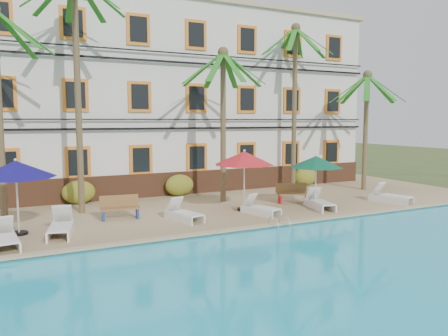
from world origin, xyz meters
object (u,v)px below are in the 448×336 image
palm_b (77,62)px  pool_ladder (279,225)px  palm_d (295,86)px  bench_right (293,193)px  lounger_c (183,213)px  umbrella_red (244,158)px  bench_left (120,207)px  lounger_e (319,202)px  lounger_f (390,196)px  lounger_b (61,226)px  umbrella_blue (16,170)px  lounger_a (5,238)px  palm_e (366,113)px  umbrella_green (316,162)px  palm_c (223,103)px  lounger_d (260,208)px

palm_b → pool_ladder: (6.17, -5.52, -6.18)m
palm_d → bench_right: 6.67m
lounger_c → palm_b: bearing=136.1°
umbrella_red → bench_left: (-5.16, 0.70, -1.77)m
lounger_e → lounger_f: size_ratio=0.98×
umbrella_red → lounger_b: (-7.52, -0.84, -1.93)m
umbrella_blue → lounger_c: (5.76, -0.50, -1.94)m
umbrella_red → lounger_c: umbrella_red is taller
palm_b → palm_d: (11.59, 1.26, -0.45)m
umbrella_red → lounger_a: 9.54m
palm_d → lounger_f: size_ratio=4.48×
palm_d → pool_ladder: size_ratio=12.21×
palm_d → lounger_f: (1.81, -5.28, -5.44)m
palm_d → lounger_f: palm_d is taller
palm_e → bench_right: size_ratio=4.18×
umbrella_green → bench_left: size_ratio=1.53×
lounger_c → bench_right: (5.92, 1.09, 0.19)m
umbrella_green → bench_right: bearing=105.9°
lounger_f → lounger_c: bearing=175.3°
lounger_c → bench_right: 6.02m
lounger_f → pool_ladder: bearing=-168.3°
umbrella_blue → umbrella_red: size_ratio=0.99×
bench_right → lounger_e: bearing=-82.2°
palm_c → bench_left: size_ratio=4.67×
lounger_a → lounger_c: bearing=8.7°
lounger_d → pool_ladder: lounger_d is taller
palm_d → lounger_d: bearing=-136.4°
palm_d → lounger_c: bearing=-151.8°
palm_c → lounger_a: bearing=-157.7°
lounger_d → pool_ladder: bearing=-100.6°
palm_c → umbrella_blue: palm_c is taller
umbrella_red → lounger_f: bearing=-11.8°
lounger_f → palm_c: bearing=151.9°
palm_e → umbrella_red: (-8.78, -2.02, -2.04)m
palm_e → lounger_a: palm_e is taller
lounger_d → bench_right: 3.07m
bench_left → umbrella_green: bearing=-9.8°
palm_b → palm_c: 6.63m
palm_d → bench_right: (-2.37, -3.35, -5.26)m
umbrella_green → lounger_b: 10.89m
lounger_a → umbrella_red: bearing=9.7°
palm_b → umbrella_green: (9.57, -3.30, -4.17)m
lounger_f → bench_right: bearing=155.2°
bench_right → pool_ladder: bearing=-131.7°
umbrella_blue → bench_right: (11.67, 0.59, -1.75)m
umbrella_red → palm_b: bearing=158.1°
lounger_b → pool_ladder: size_ratio=2.80×
palm_e → lounger_e: size_ratio=3.32×
palm_e → lounger_b: (-16.30, -2.87, -3.97)m
umbrella_blue → bench_left: size_ratio=1.68×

